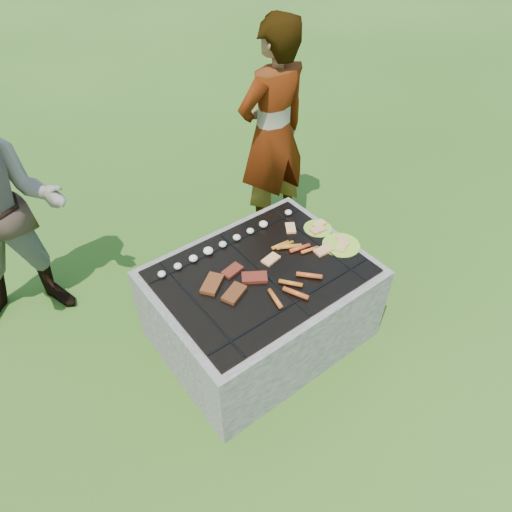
{
  "coord_description": "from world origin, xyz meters",
  "views": [
    {
      "loc": [
        -1.23,
        -1.55,
        2.56
      ],
      "look_at": [
        0.0,
        0.05,
        0.7
      ],
      "focal_mm": 32.0,
      "sensor_mm": 36.0,
      "label": 1
    }
  ],
  "objects_px": {
    "plate_far": "(318,228)",
    "bystander": "(0,218)",
    "fire_pit": "(261,307)",
    "cook": "(273,135)",
    "plate_near": "(341,245)"
  },
  "relations": [
    {
      "from": "plate_far",
      "to": "cook",
      "type": "relative_size",
      "value": 0.14
    },
    {
      "from": "fire_pit",
      "to": "bystander",
      "type": "distance_m",
      "value": 1.71
    },
    {
      "from": "plate_far",
      "to": "bystander",
      "type": "xyz_separation_m",
      "value": [
        -1.69,
        1.06,
        0.24
      ]
    },
    {
      "from": "bystander",
      "to": "plate_near",
      "type": "bearing_deg",
      "value": -18.25
    },
    {
      "from": "cook",
      "to": "bystander",
      "type": "relative_size",
      "value": 1.03
    },
    {
      "from": "plate_far",
      "to": "bystander",
      "type": "relative_size",
      "value": 0.15
    },
    {
      "from": "fire_pit",
      "to": "plate_far",
      "type": "bearing_deg",
      "value": 9.12
    },
    {
      "from": "cook",
      "to": "bystander",
      "type": "xyz_separation_m",
      "value": [
        -1.96,
        0.24,
        -0.03
      ]
    },
    {
      "from": "bystander",
      "to": "fire_pit",
      "type": "bearing_deg",
      "value": -26.64
    },
    {
      "from": "plate_far",
      "to": "cook",
      "type": "distance_m",
      "value": 0.9
    },
    {
      "from": "fire_pit",
      "to": "plate_near",
      "type": "bearing_deg",
      "value": -12.87
    },
    {
      "from": "cook",
      "to": "plate_far",
      "type": "bearing_deg",
      "value": 71.27
    },
    {
      "from": "plate_near",
      "to": "bystander",
      "type": "height_order",
      "value": "bystander"
    },
    {
      "from": "fire_pit",
      "to": "bystander",
      "type": "height_order",
      "value": "bystander"
    },
    {
      "from": "plate_near",
      "to": "bystander",
      "type": "bearing_deg",
      "value": 142.94
    }
  ]
}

